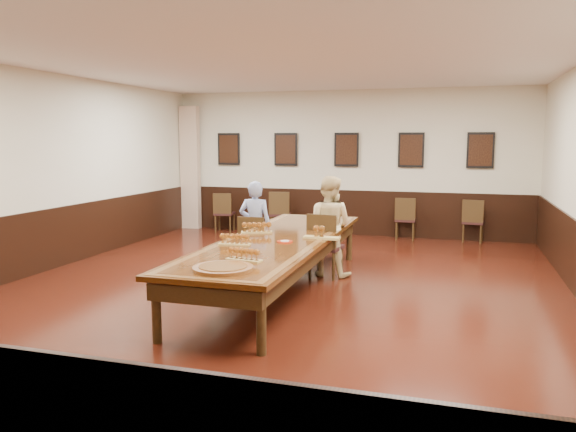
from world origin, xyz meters
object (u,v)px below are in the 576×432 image
(chair_man, at_px, (254,243))
(chair_woman, at_px, (326,245))
(person_man, at_px, (255,226))
(person_woman, at_px, (328,226))
(spare_chair_c, at_px, (405,218))
(spare_chair_b, at_px, (280,213))
(spare_chair_d, at_px, (473,221))
(spare_chair_a, at_px, (225,212))
(carved_platter, at_px, (223,268))
(conference_table, at_px, (278,248))

(chair_man, height_order, chair_woman, chair_woman)
(person_man, height_order, person_woman, person_woman)
(spare_chair_c, xyz_separation_m, person_man, (-2.08, -3.63, 0.28))
(spare_chair_b, relative_size, spare_chair_d, 1.08)
(chair_woman, relative_size, person_woman, 0.64)
(spare_chair_c, bearing_deg, spare_chair_d, -179.29)
(chair_man, xyz_separation_m, spare_chair_b, (-0.70, 3.59, 0.03))
(spare_chair_a, relative_size, person_woman, 0.58)
(spare_chair_d, relative_size, carved_platter, 1.21)
(spare_chair_b, xyz_separation_m, spare_chair_d, (4.15, 0.21, -0.04))
(spare_chair_b, relative_size, person_woman, 0.62)
(chair_man, height_order, carved_platter, chair_man)
(conference_table, bearing_deg, chair_woman, 65.23)
(spare_chair_c, height_order, carved_platter, spare_chair_c)
(chair_man, bearing_deg, carved_platter, 98.28)
(chair_woman, xyz_separation_m, conference_table, (-0.46, -1.00, 0.11))
(spare_chair_a, bearing_deg, spare_chair_c, 174.12)
(chair_man, height_order, spare_chair_b, spare_chair_b)
(person_woman, relative_size, conference_table, 0.31)
(spare_chair_b, xyz_separation_m, person_man, (0.69, -3.49, 0.24))
(person_woman, xyz_separation_m, carved_platter, (-0.43, -3.12, -0.01))
(person_man, xyz_separation_m, person_woman, (1.22, -0.00, 0.05))
(person_man, bearing_deg, spare_chair_b, -84.93)
(spare_chair_a, height_order, conference_table, spare_chair_a)
(spare_chair_d, relative_size, person_woman, 0.57)
(spare_chair_d, height_order, conference_table, spare_chair_d)
(spare_chair_d, bearing_deg, carved_platter, 74.90)
(chair_man, xyz_separation_m, spare_chair_c, (2.07, 3.73, -0.01))
(spare_chair_d, xyz_separation_m, person_woman, (-2.24, -3.70, 0.33))
(spare_chair_b, distance_m, person_woman, 3.99)
(chair_man, xyz_separation_m, spare_chair_d, (3.45, 3.79, -0.01))
(spare_chair_b, height_order, person_man, person_man)
(spare_chair_b, xyz_separation_m, carved_platter, (1.48, -6.61, 0.29))
(spare_chair_d, relative_size, conference_table, 0.18)
(spare_chair_d, xyz_separation_m, person_man, (-3.46, -3.70, 0.28))
(chair_man, relative_size, person_man, 0.63)
(chair_man, xyz_separation_m, person_man, (-0.01, 0.10, 0.27))
(spare_chair_c, height_order, spare_chair_d, spare_chair_c)
(spare_chair_a, distance_m, spare_chair_b, 1.34)
(person_man, bearing_deg, chair_man, 90.00)
(spare_chair_c, distance_m, person_man, 4.19)
(spare_chair_c, xyz_separation_m, person_woman, (-0.86, -3.64, 0.33))
(spare_chair_d, distance_m, person_woman, 4.34)
(spare_chair_b, bearing_deg, person_man, 89.48)
(conference_table, bearing_deg, spare_chair_b, 107.26)
(chair_man, height_order, conference_table, chair_man)
(chair_man, distance_m, spare_chair_c, 4.26)
(chair_man, xyz_separation_m, person_woman, (1.20, 0.09, 0.32))
(chair_woman, bearing_deg, spare_chair_b, -55.29)
(chair_woman, distance_m, spare_chair_c, 3.84)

